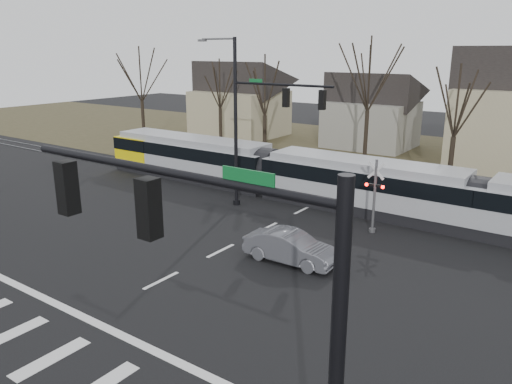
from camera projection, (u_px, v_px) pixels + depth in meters
The scene contains 14 objects.
ground at pixel (124, 299), 19.68m from camera, with size 140.00×140.00×0.00m, color black.
grass_verge at pixel (404, 159), 44.78m from camera, with size 140.00×28.00×0.01m, color #38331E.
crosswalk at pixel (30, 346), 16.54m from camera, with size 27.00×2.60×0.01m.
stop_line at pixel (86, 318), 18.27m from camera, with size 28.00×0.35×0.01m, color silver.
lane_dashes at pixel (319, 202), 32.23m from camera, with size 0.18×30.00×0.01m.
rail_pair at pixel (317, 202), 32.06m from camera, with size 90.00×1.52×0.06m.
tram at pixel (361, 183), 30.16m from camera, with size 41.60×3.09×3.15m.
sedan at pixel (291, 247), 22.94m from camera, with size 4.47×1.70×1.45m, color #54555C.
signal_pole_near_right at pixel (229, 331), 7.93m from camera, with size 6.72×0.44×8.00m.
signal_pole_far at pixel (257, 117), 29.26m from camera, with size 9.28×0.44×10.20m.
rail_crossing_signal at pixel (374, 198), 26.42m from camera, with size 1.08×0.36×4.00m.
tree_row at pixel (408, 111), 37.59m from camera, with size 59.20×7.20×10.00m.
house_a at pixel (240, 96), 56.25m from camera, with size 9.72×8.64×8.60m.
house_b at pixel (372, 107), 49.61m from camera, with size 8.64×7.56×7.65m.
Camera 1 is at (14.52, -11.48, 9.47)m, focal length 35.00 mm.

